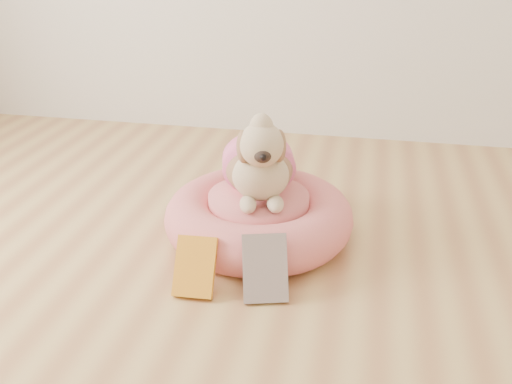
% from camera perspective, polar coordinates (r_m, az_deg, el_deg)
% --- Properties ---
extents(pet_bed, '(0.70, 0.70, 0.18)m').
position_cam_1_polar(pet_bed, '(2.13, 0.27, -2.52)').
color(pet_bed, '#D75469').
rests_on(pet_bed, floor).
extents(dog, '(0.43, 0.54, 0.35)m').
position_cam_1_polar(dog, '(2.04, 0.33, 4.42)').
color(dog, brown).
rests_on(dog, pet_bed).
extents(book_yellow, '(0.14, 0.14, 0.17)m').
position_cam_1_polar(book_yellow, '(1.84, -6.11, -7.45)').
color(book_yellow, yellow).
rests_on(book_yellow, floor).
extents(book_white, '(0.17, 0.16, 0.20)m').
position_cam_1_polar(book_white, '(1.80, 0.91, -7.61)').
color(book_white, white).
rests_on(book_white, floor).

